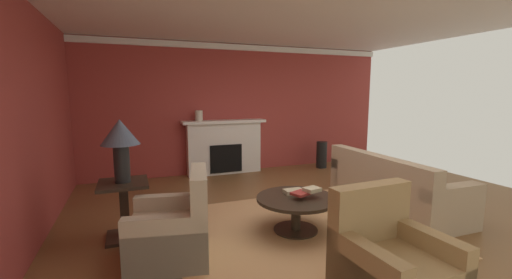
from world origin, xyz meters
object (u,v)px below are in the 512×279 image
Objects in this scene: table_lamp at (120,138)px; vase_tall_corner at (322,155)px; sofa at (392,190)px; vase_mantel_left at (199,116)px; fireplace at (224,148)px; armchair_facing_fireplace at (391,268)px; side_table at (124,206)px; armchair_near_window at (173,231)px; coffee_table at (296,206)px.

table_lamp reaches higher than vase_tall_corner.
vase_mantel_left is (-2.31, 3.00, 0.98)m from sofa.
fireplace is at bearing 5.13° from vase_mantel_left.
fireplace is 2.91× the size of vase_tall_corner.
side_table is (-2.09, 2.12, 0.09)m from armchair_facing_fireplace.
fireplace reaches higher than sofa.
armchair_near_window reaches higher than side_table.
coffee_table is (1.53, 0.14, 0.03)m from armchair_near_window.
armchair_facing_fireplace is at bearing -40.97° from armchair_near_window.
armchair_near_window is 0.87m from side_table.
armchair_near_window is 4.30× the size of vase_mantel_left.
armchair_facing_fireplace is 4.30× the size of vase_mantel_left.
vase_tall_corner is at bearing 79.41° from sofa.
sofa is 3.43× the size of vase_tall_corner.
table_lamp reaches higher than armchair_near_window.
coffee_table is (-0.07, 1.54, 0.03)m from armchair_facing_fireplace.
armchair_facing_fireplace reaches higher than side_table.
armchair_near_window is 0.95× the size of coffee_table.
armchair_facing_fireplace reaches higher than sofa.
vase_mantel_left is at bearing 100.21° from coffee_table.
armchair_facing_fireplace reaches higher than coffee_table.
coffee_table is at bearing -16.00° from side_table.
coffee_table is (-1.74, -0.19, 0.04)m from sofa.
vase_tall_corner is at bearing -5.05° from vase_mantel_left.
side_table is 1.13× the size of vase_tall_corner.
fireplace is 4.78m from armchair_facing_fireplace.
coffee_table is 1.33× the size of table_lamp.
armchair_facing_fireplace is (1.60, -1.39, 0.00)m from armchair_near_window.
vase_mantel_left is at bearing -174.87° from fireplace.
vase_tall_corner is (3.79, 3.08, 0.00)m from armchair_near_window.
fireplace reaches higher than vase_tall_corner.
sofa is at bearing 6.12° from coffee_table.
table_lamp reaches higher than coffee_table.
vase_mantel_left is at bearing 174.95° from vase_tall_corner.
sofa is 3.91m from vase_mantel_left.
sofa is at bearing -5.95° from side_table.
vase_mantel_left is at bearing 73.92° from armchair_near_window.
armchair_facing_fireplace is (-1.67, -1.72, 0.01)m from sofa.
table_lamp is at bearing 134.60° from armchair_facing_fireplace.
coffee_table is 4.52× the size of vase_mantel_left.
armchair_facing_fireplace is (0.09, -4.77, -0.25)m from fireplace.
vase_mantel_left is (1.44, 2.61, 0.06)m from table_lamp.
vase_mantel_left reaches higher than side_table.
fireplace is 1.89× the size of armchair_facing_fireplace.
fireplace reaches higher than coffee_table.
sofa is 2.80m from vase_tall_corner.
vase_mantel_left is at bearing 97.77° from armchair_facing_fireplace.
fireplace is 3.39m from table_lamp.
armchair_near_window is (-3.27, -0.33, 0.01)m from sofa.
sofa is 2.40m from armchair_facing_fireplace.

